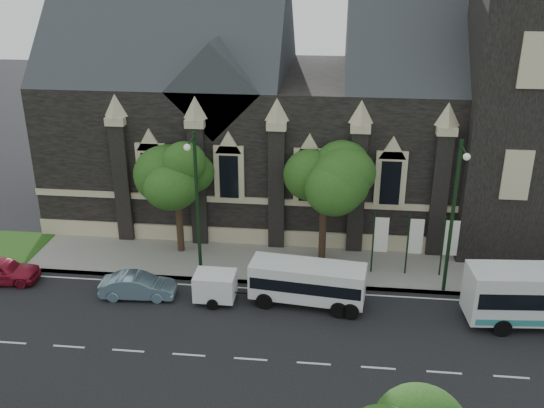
# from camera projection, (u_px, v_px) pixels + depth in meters

# --- Properties ---
(ground) EXTENTS (160.00, 160.00, 0.00)m
(ground) POSITION_uv_depth(u_px,v_px,m) (251.00, 359.00, 28.93)
(ground) COLOR black
(ground) RESTS_ON ground
(sidewalk) EXTENTS (80.00, 5.00, 0.15)m
(sidewalk) POSITION_uv_depth(u_px,v_px,m) (272.00, 263.00, 37.61)
(sidewalk) COLOR gray
(sidewalk) RESTS_ON ground
(museum) EXTENTS (40.00, 17.70, 29.90)m
(museum) POSITION_uv_depth(u_px,v_px,m) (360.00, 102.00, 42.47)
(museum) COLOR black
(museum) RESTS_ON ground
(tree_walk_right) EXTENTS (4.08, 4.08, 7.80)m
(tree_walk_right) POSITION_uv_depth(u_px,v_px,m) (328.00, 171.00, 36.18)
(tree_walk_right) COLOR black
(tree_walk_right) RESTS_ON ground
(tree_walk_left) EXTENTS (3.91, 3.91, 7.64)m
(tree_walk_left) POSITION_uv_depth(u_px,v_px,m) (180.00, 167.00, 37.11)
(tree_walk_left) COLOR black
(tree_walk_left) RESTS_ON ground
(street_lamp_near) EXTENTS (0.36, 1.88, 9.00)m
(street_lamp_near) POSITION_uv_depth(u_px,v_px,m) (454.00, 211.00, 32.44)
(street_lamp_near) COLOR black
(street_lamp_near) RESTS_ON ground
(street_lamp_mid) EXTENTS (0.36, 1.88, 9.00)m
(street_lamp_mid) POSITION_uv_depth(u_px,v_px,m) (196.00, 200.00, 33.86)
(street_lamp_mid) COLOR black
(street_lamp_mid) RESTS_ON ground
(banner_flag_left) EXTENTS (0.90, 0.10, 4.00)m
(banner_flag_left) POSITION_uv_depth(u_px,v_px,m) (378.00, 238.00, 35.62)
(banner_flag_left) COLOR black
(banner_flag_left) RESTS_ON ground
(banner_flag_center) EXTENTS (0.90, 0.10, 4.00)m
(banner_flag_center) POSITION_uv_depth(u_px,v_px,m) (413.00, 240.00, 35.42)
(banner_flag_center) COLOR black
(banner_flag_center) RESTS_ON ground
(banner_flag_right) EXTENTS (0.90, 0.10, 4.00)m
(banner_flag_right) POSITION_uv_depth(u_px,v_px,m) (448.00, 241.00, 35.22)
(banner_flag_right) COLOR black
(banner_flag_right) RESTS_ON ground
(shuttle_bus) EXTENTS (6.38, 2.84, 2.39)m
(shuttle_bus) POSITION_uv_depth(u_px,v_px,m) (308.00, 281.00, 32.94)
(shuttle_bus) COLOR silver
(shuttle_bus) RESTS_ON ground
(box_trailer) EXTENTS (3.21, 1.88, 1.71)m
(box_trailer) POSITION_uv_depth(u_px,v_px,m) (215.00, 286.00, 33.34)
(box_trailer) COLOR white
(box_trailer) RESTS_ON ground
(sedan) EXTENTS (4.24, 1.73, 1.37)m
(sedan) POSITION_uv_depth(u_px,v_px,m) (138.00, 286.00, 33.87)
(sedan) COLOR #6E8BA0
(sedan) RESTS_ON ground
(car_far_red) EXTENTS (4.55, 2.17, 1.50)m
(car_far_red) POSITION_uv_depth(u_px,v_px,m) (0.00, 270.00, 35.39)
(car_far_red) COLOR maroon
(car_far_red) RESTS_ON ground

